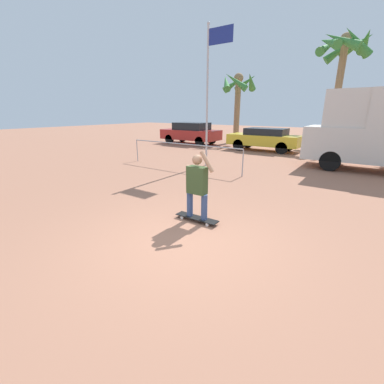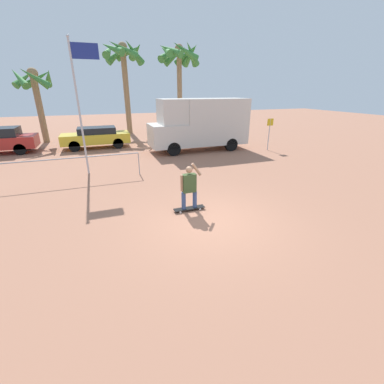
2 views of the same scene
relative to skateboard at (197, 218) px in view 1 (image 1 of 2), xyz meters
The scene contains 9 objects.
ground_plane 0.98m from the skateboard, 70.31° to the right, with size 80.00×80.00×0.00m, color #A36B51.
skateboard is the anchor object (origin of this frame).
person_skateboarder 0.83m from the skateboard, behind, with size 0.71×0.22×1.54m.
parked_car_yellow 11.97m from the skateboard, 102.92° to the left, with size 4.45×1.73×1.40m.
parked_car_red 14.69m from the skateboard, 125.74° to the left, with size 4.54×1.91×1.60m.
palm_tree_center_background 18.58m from the skateboard, 88.91° to the left, with size 3.73×3.75×7.65m.
palm_tree_far_left 16.93m from the skateboard, 112.63° to the left, with size 2.95×3.00×5.30m.
flagpole 7.19m from the skateboard, 119.02° to the left, with size 1.18×0.12×5.84m.
plaza_railing_segment 5.94m from the skateboard, 130.01° to the left, with size 5.77×0.05×1.08m.
Camera 1 is at (2.69, -3.59, 2.41)m, focal length 24.00 mm.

